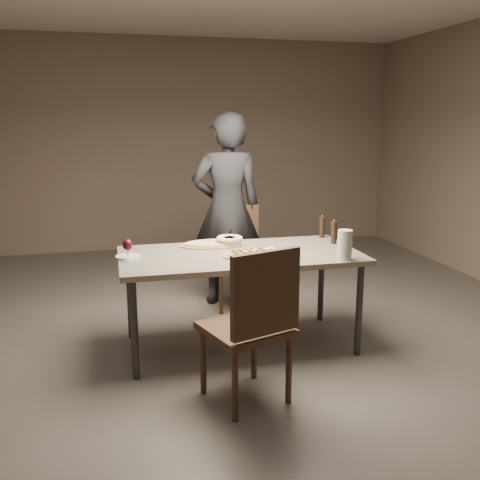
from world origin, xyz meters
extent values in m
plane|color=#5B564F|center=(0.00, 0.00, 0.00)|extent=(7.00, 7.00, 0.00)
plane|color=gray|center=(0.00, 3.50, 1.40)|extent=(6.00, 0.00, 6.00)
cube|color=gray|center=(0.00, 0.00, 0.73)|extent=(1.80, 0.90, 0.04)
cylinder|color=#333335|center=(-0.82, -0.37, 0.35)|extent=(0.05, 0.05, 0.71)
cylinder|color=#333335|center=(0.82, -0.37, 0.35)|extent=(0.05, 0.05, 0.71)
cylinder|color=#333335|center=(-0.82, 0.37, 0.35)|extent=(0.05, 0.05, 0.71)
cylinder|color=#333335|center=(0.82, 0.37, 0.35)|extent=(0.05, 0.05, 0.71)
ellipsoid|color=white|center=(0.18, -0.06, 0.79)|extent=(0.05, 0.05, 0.01)
ellipsoid|color=white|center=(0.20, -0.07, 0.79)|extent=(0.05, 0.05, 0.01)
ellipsoid|color=white|center=(0.25, -0.09, 0.79)|extent=(0.05, 0.05, 0.01)
ellipsoid|color=white|center=(0.24, -0.04, 0.79)|extent=(0.05, 0.05, 0.01)
ellipsoid|color=white|center=(0.01, -0.11, 0.79)|extent=(0.05, 0.05, 0.01)
ellipsoid|color=white|center=(0.10, -0.07, 0.79)|extent=(0.05, 0.05, 0.01)
cube|color=#1F3215|center=(-0.06, -0.11, 0.79)|extent=(0.03, 0.15, 0.01)
cube|color=#1F3215|center=(-0.01, -0.12, 0.79)|extent=(0.06, 0.15, 0.01)
cube|color=#1F3215|center=(0.05, -0.13, 0.79)|extent=(0.06, 0.15, 0.01)
cube|color=#1F3215|center=(0.11, -0.10, 0.79)|extent=(0.06, 0.15, 0.01)
cube|color=#1F3215|center=(0.16, -0.11, 0.79)|extent=(0.06, 0.15, 0.01)
cube|color=#1F3215|center=(0.22, -0.11, 0.79)|extent=(0.06, 0.15, 0.01)
cube|color=#1F3215|center=(0.28, -0.13, 0.79)|extent=(0.06, 0.15, 0.01)
cylinder|color=#C2777D|center=(-0.07, 0.23, 0.79)|extent=(0.06, 0.06, 0.00)
cylinder|color=#C2777D|center=(-0.14, 0.33, 0.79)|extent=(0.06, 0.06, 0.00)
cylinder|color=#C2777D|center=(-0.12, 0.25, 0.79)|extent=(0.06, 0.06, 0.00)
cylinder|color=#C2777D|center=(-0.19, 0.32, 0.79)|extent=(0.06, 0.06, 0.00)
cylinder|color=#C2777D|center=(0.01, 0.32, 0.79)|extent=(0.06, 0.06, 0.00)
cylinder|color=#C2777D|center=(0.01, 0.23, 0.79)|extent=(0.06, 0.06, 0.00)
cylinder|color=beige|center=(-0.02, 0.26, 0.78)|extent=(0.18, 0.18, 0.07)
torus|color=beige|center=(-0.02, 0.26, 0.81)|extent=(0.21, 0.21, 0.03)
cube|color=#A76E43|center=(0.00, 0.26, 0.80)|extent=(0.05, 0.04, 0.04)
cube|color=#A76E43|center=(-0.02, 0.28, 0.80)|extent=(0.06, 0.07, 0.04)
cube|color=#A76E43|center=(-0.04, 0.27, 0.80)|extent=(0.07, 0.07, 0.04)
cube|color=#A76E43|center=(-0.04, 0.24, 0.80)|extent=(0.07, 0.07, 0.04)
cube|color=#A76E43|center=(-0.02, 0.23, 0.80)|extent=(0.06, 0.07, 0.04)
cylinder|color=white|center=(0.20, -0.30, 0.76)|extent=(0.12, 0.12, 0.01)
cylinder|color=#ADA33F|center=(0.20, -0.30, 0.76)|extent=(0.08, 0.08, 0.00)
cylinder|color=black|center=(0.81, 0.37, 0.83)|extent=(0.04, 0.04, 0.16)
cylinder|color=black|center=(0.81, 0.37, 0.91)|extent=(0.05, 0.05, 0.02)
sphere|color=gold|center=(0.81, 0.37, 0.93)|extent=(0.02, 0.02, 0.02)
cylinder|color=black|center=(0.81, 0.13, 0.83)|extent=(0.05, 0.05, 0.16)
cylinder|color=black|center=(0.81, 0.13, 0.92)|extent=(0.05, 0.05, 0.02)
sphere|color=gold|center=(0.81, 0.13, 0.94)|extent=(0.02, 0.02, 0.02)
cylinder|color=silver|center=(0.68, -0.38, 0.86)|extent=(0.10, 0.10, 0.22)
cylinder|color=silver|center=(-0.83, -0.03, 0.75)|extent=(0.06, 0.06, 0.01)
cylinder|color=silver|center=(-0.83, -0.03, 0.79)|extent=(0.01, 0.01, 0.08)
ellipsoid|color=#400916|center=(-0.83, -0.03, 0.87)|extent=(0.07, 0.07, 0.09)
cylinder|color=white|center=(-0.83, 0.07, 0.76)|extent=(0.18, 0.18, 0.01)
cube|color=#3F291A|center=(-0.16, -0.80, 0.47)|extent=(0.60, 0.60, 0.04)
cylinder|color=#3F291A|center=(-0.28, -1.04, 0.22)|extent=(0.04, 0.04, 0.44)
cylinder|color=#3F291A|center=(0.09, -0.92, 0.22)|extent=(0.04, 0.04, 0.44)
cylinder|color=#3F291A|center=(-0.41, -0.67, 0.22)|extent=(0.04, 0.04, 0.44)
cylinder|color=#3F291A|center=(-0.04, -0.55, 0.22)|extent=(0.04, 0.04, 0.44)
cube|color=#3F291A|center=(-0.09, -1.00, 0.76)|extent=(0.45, 0.18, 0.50)
cube|color=#3F291A|center=(0.20, 0.88, 0.44)|extent=(0.50, 0.50, 0.04)
cylinder|color=#3F291A|center=(0.41, 1.04, 0.21)|extent=(0.04, 0.04, 0.42)
cylinder|color=#3F291A|center=(0.04, 1.09, 0.21)|extent=(0.04, 0.04, 0.42)
cylinder|color=#3F291A|center=(0.36, 0.68, 0.21)|extent=(0.04, 0.04, 0.42)
cylinder|color=#3F291A|center=(0.00, 0.72, 0.21)|extent=(0.04, 0.04, 0.42)
cube|color=#3F291A|center=(0.23, 1.08, 0.71)|extent=(0.43, 0.09, 0.47)
imported|color=black|center=(0.13, 1.06, 0.90)|extent=(0.69, 0.47, 1.81)
camera|label=1|loc=(-0.93, -3.81, 1.73)|focal=40.00mm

